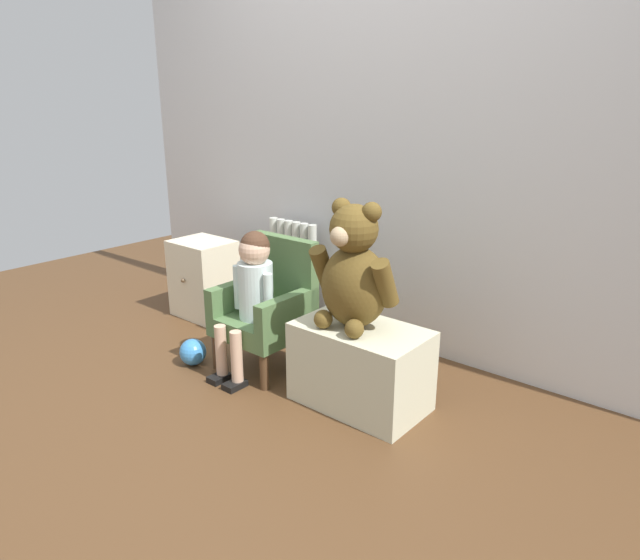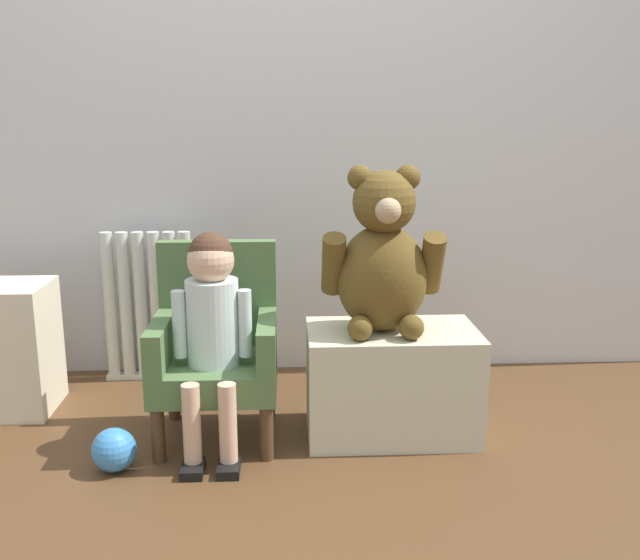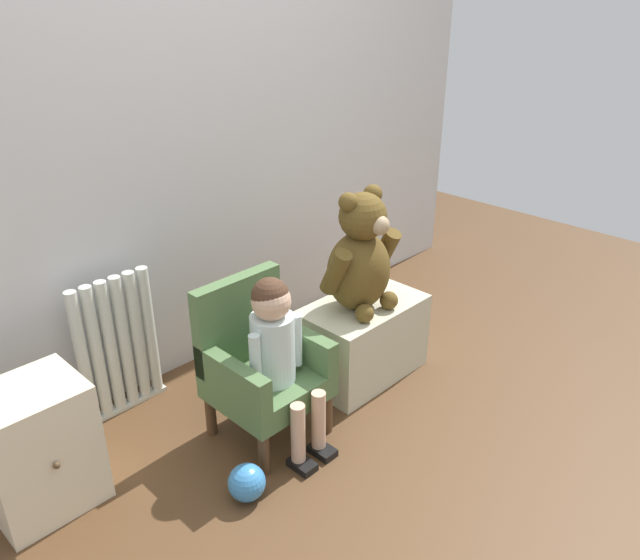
% 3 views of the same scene
% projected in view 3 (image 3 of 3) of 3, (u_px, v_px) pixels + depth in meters
% --- Properties ---
extents(ground_plane, '(6.00, 6.00, 0.00)m').
position_uv_depth(ground_plane, '(391.00, 459.00, 2.44)').
color(ground_plane, '#52351E').
extents(back_wall, '(3.80, 0.05, 2.40)m').
position_uv_depth(back_wall, '(190.00, 108.00, 2.65)').
color(back_wall, silver).
rests_on(back_wall, ground_plane).
extents(radiator, '(0.37, 0.05, 0.62)m').
position_uv_depth(radiator, '(118.00, 346.00, 2.61)').
color(radiator, silver).
rests_on(radiator, ground_plane).
extents(small_dresser, '(0.36, 0.32, 0.48)m').
position_uv_depth(small_dresser, '(37.00, 448.00, 2.14)').
color(small_dresser, beige).
rests_on(small_dresser, ground_plane).
extents(child_armchair, '(0.41, 0.39, 0.65)m').
position_uv_depth(child_armchair, '(260.00, 363.00, 2.48)').
color(child_armchair, '#4E6E40').
rests_on(child_armchair, ground_plane).
extents(child_figure, '(0.25, 0.35, 0.72)m').
position_uv_depth(child_figure, '(277.00, 341.00, 2.35)').
color(child_figure, silver).
rests_on(child_figure, ground_plane).
extents(low_bench, '(0.57, 0.35, 0.37)m').
position_uv_depth(low_bench, '(362.00, 339.00, 2.90)').
color(low_bench, beige).
rests_on(low_bench, ground_plane).
extents(large_teddy_bear, '(0.40, 0.28, 0.55)m').
position_uv_depth(large_teddy_bear, '(360.00, 258.00, 2.68)').
color(large_teddy_bear, brown).
rests_on(large_teddy_bear, low_bench).
extents(toy_ball, '(0.14, 0.14, 0.14)m').
position_uv_depth(toy_ball, '(247.00, 482.00, 2.23)').
color(toy_ball, '#3A85CB').
rests_on(toy_ball, ground_plane).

